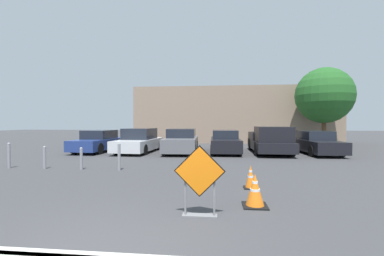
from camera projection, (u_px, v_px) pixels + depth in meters
ground_plane at (184, 158)px, 13.29m from camera, size 96.00×96.00×0.00m
road_closed_sign at (200, 178)px, 5.05m from camera, size 1.02×0.20×1.42m
traffic_cone_nearest at (255, 190)px, 5.69m from camera, size 0.54×0.54×0.73m
traffic_cone_second at (251, 177)px, 7.25m from camera, size 0.38×0.38×0.66m
parked_car_nearest at (99, 142)px, 16.46m from camera, size 2.01×4.53×1.36m
parked_car_second at (139, 141)px, 16.15m from camera, size 2.15×4.75×1.49m
parked_car_third at (181, 141)px, 15.90m from camera, size 2.09×4.71×1.47m
parked_car_fourth at (225, 142)px, 15.93m from camera, size 1.85×4.63×1.39m
pickup_truck at (270, 141)px, 15.28m from camera, size 2.12×5.04×1.62m
parked_car_fifth at (315, 143)px, 15.30m from camera, size 1.95×4.68×1.36m
bollard_nearest at (119, 156)px, 9.95m from camera, size 0.12×0.12×1.07m
bollard_second at (81, 158)px, 10.12m from camera, size 0.12×0.12×0.88m
bollard_third at (45, 157)px, 10.27m from camera, size 0.12×0.12×0.92m
bollard_fourth at (9, 155)px, 10.43m from camera, size 0.12×0.12×1.04m
building_facade_backdrop at (234, 115)px, 24.97m from camera, size 18.47×5.00×5.12m
street_tree_behind_lot at (324, 96)px, 19.69m from camera, size 4.27×4.27×6.07m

